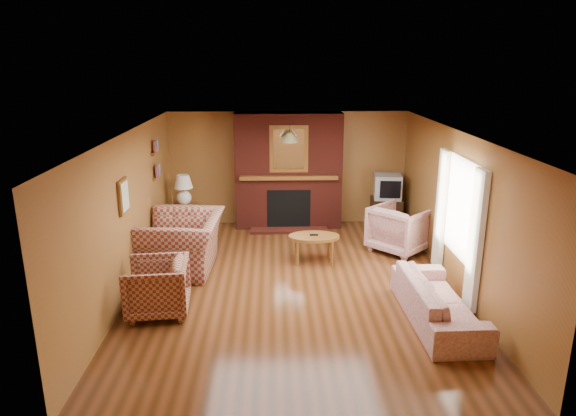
{
  "coord_description": "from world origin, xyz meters",
  "views": [
    {
      "loc": [
        -0.32,
        -7.47,
        3.44
      ],
      "look_at": [
        -0.08,
        0.6,
        1.09
      ],
      "focal_mm": 32.0,
      "sensor_mm": 36.0,
      "label": 1
    }
  ],
  "objects_px": {
    "plaid_loveseat": "(183,243)",
    "crt_tv": "(388,186)",
    "plaid_armchair": "(157,287)",
    "tv_stand": "(386,213)",
    "floral_armchair": "(400,229)",
    "table_lamp": "(183,188)",
    "fireplace": "(288,172)",
    "side_table": "(185,220)",
    "floral_sofa": "(438,301)",
    "coffee_table": "(314,239)"
  },
  "relations": [
    {
      "from": "fireplace",
      "to": "coffee_table",
      "type": "height_order",
      "value": "fireplace"
    },
    {
      "from": "side_table",
      "to": "tv_stand",
      "type": "height_order",
      "value": "tv_stand"
    },
    {
      "from": "floral_armchair",
      "to": "floral_sofa",
      "type": "bearing_deg",
      "value": 134.41
    },
    {
      "from": "plaid_armchair",
      "to": "floral_armchair",
      "type": "height_order",
      "value": "floral_armchair"
    },
    {
      "from": "fireplace",
      "to": "side_table",
      "type": "relative_size",
      "value": 3.78
    },
    {
      "from": "fireplace",
      "to": "plaid_loveseat",
      "type": "xyz_separation_m",
      "value": [
        -1.85,
        -2.31,
        -0.71
      ]
    },
    {
      "from": "table_lamp",
      "to": "floral_sofa",
      "type": "bearing_deg",
      "value": -42.51
    },
    {
      "from": "floral_sofa",
      "to": "crt_tv",
      "type": "bearing_deg",
      "value": -3.57
    },
    {
      "from": "floral_armchair",
      "to": "plaid_loveseat",
      "type": "bearing_deg",
      "value": 57.86
    },
    {
      "from": "side_table",
      "to": "crt_tv",
      "type": "distance_m",
      "value": 4.2
    },
    {
      "from": "coffee_table",
      "to": "table_lamp",
      "type": "distance_m",
      "value": 2.95
    },
    {
      "from": "plaid_armchair",
      "to": "floral_sofa",
      "type": "xyz_separation_m",
      "value": [
        3.85,
        -0.34,
        -0.09
      ]
    },
    {
      "from": "plaid_loveseat",
      "to": "table_lamp",
      "type": "distance_m",
      "value": 1.86
    },
    {
      "from": "fireplace",
      "to": "plaid_loveseat",
      "type": "relative_size",
      "value": 1.65
    },
    {
      "from": "tv_stand",
      "to": "crt_tv",
      "type": "distance_m",
      "value": 0.58
    },
    {
      "from": "crt_tv",
      "to": "fireplace",
      "type": "bearing_deg",
      "value": 174.7
    },
    {
      "from": "floral_armchair",
      "to": "tv_stand",
      "type": "bearing_deg",
      "value": -44.88
    },
    {
      "from": "side_table",
      "to": "tv_stand",
      "type": "relative_size",
      "value": 0.98
    },
    {
      "from": "plaid_loveseat",
      "to": "floral_armchair",
      "type": "height_order",
      "value": "plaid_loveseat"
    },
    {
      "from": "floral_armchair",
      "to": "plaid_armchair",
      "type": "bearing_deg",
      "value": 77.03
    },
    {
      "from": "fireplace",
      "to": "crt_tv",
      "type": "xyz_separation_m",
      "value": [
        2.05,
        -0.19,
        -0.28
      ]
    },
    {
      "from": "plaid_loveseat",
      "to": "floral_armchair",
      "type": "relative_size",
      "value": 1.53
    },
    {
      "from": "floral_sofa",
      "to": "plaid_loveseat",
      "type": "bearing_deg",
      "value": 61.82
    },
    {
      "from": "fireplace",
      "to": "plaid_loveseat",
      "type": "height_order",
      "value": "fireplace"
    },
    {
      "from": "plaid_armchair",
      "to": "tv_stand",
      "type": "bearing_deg",
      "value": 127.5
    },
    {
      "from": "floral_sofa",
      "to": "tv_stand",
      "type": "height_order",
      "value": "tv_stand"
    },
    {
      "from": "floral_armchair",
      "to": "crt_tv",
      "type": "height_order",
      "value": "crt_tv"
    },
    {
      "from": "plaid_armchair",
      "to": "table_lamp",
      "type": "height_order",
      "value": "table_lamp"
    },
    {
      "from": "plaid_loveseat",
      "to": "coffee_table",
      "type": "relative_size",
      "value": 1.63
    },
    {
      "from": "plaid_armchair",
      "to": "table_lamp",
      "type": "distance_m",
      "value": 3.38
    },
    {
      "from": "fireplace",
      "to": "side_table",
      "type": "distance_m",
      "value": 2.33
    },
    {
      "from": "floral_armchair",
      "to": "table_lamp",
      "type": "xyz_separation_m",
      "value": [
        -4.11,
        1.02,
        0.54
      ]
    },
    {
      "from": "floral_armchair",
      "to": "tv_stand",
      "type": "xyz_separation_m",
      "value": [
        0.04,
        1.37,
        -0.11
      ]
    },
    {
      "from": "floral_armchair",
      "to": "tv_stand",
      "type": "height_order",
      "value": "floral_armchair"
    },
    {
      "from": "fireplace",
      "to": "floral_armchair",
      "type": "relative_size",
      "value": 2.52
    },
    {
      "from": "floral_sofa",
      "to": "fireplace",
      "type": "bearing_deg",
      "value": 22.91
    },
    {
      "from": "plaid_loveseat",
      "to": "side_table",
      "type": "distance_m",
      "value": 1.8
    },
    {
      "from": "tv_stand",
      "to": "table_lamp",
      "type": "bearing_deg",
      "value": -173.92
    },
    {
      "from": "plaid_armchair",
      "to": "coffee_table",
      "type": "xyz_separation_m",
      "value": [
        2.33,
        1.82,
        0.04
      ]
    },
    {
      "from": "floral_sofa",
      "to": "side_table",
      "type": "bearing_deg",
      "value": 46.07
    },
    {
      "from": "plaid_loveseat",
      "to": "floral_armchair",
      "type": "distance_m",
      "value": 3.93
    },
    {
      "from": "floral_armchair",
      "to": "side_table",
      "type": "relative_size",
      "value": 1.5
    },
    {
      "from": "plaid_loveseat",
      "to": "plaid_armchair",
      "type": "height_order",
      "value": "plaid_loveseat"
    },
    {
      "from": "plaid_loveseat",
      "to": "crt_tv",
      "type": "xyz_separation_m",
      "value": [
        3.9,
        2.12,
        0.43
      ]
    },
    {
      "from": "plaid_armchair",
      "to": "table_lamp",
      "type": "bearing_deg",
      "value": 177.47
    },
    {
      "from": "plaid_loveseat",
      "to": "plaid_armchair",
      "type": "relative_size",
      "value": 1.7
    },
    {
      "from": "plaid_armchair",
      "to": "floral_sofa",
      "type": "relative_size",
      "value": 0.42
    },
    {
      "from": "fireplace",
      "to": "crt_tv",
      "type": "bearing_deg",
      "value": -5.3
    },
    {
      "from": "plaid_armchair",
      "to": "crt_tv",
      "type": "relative_size",
      "value": 1.4
    },
    {
      "from": "plaid_loveseat",
      "to": "coffee_table",
      "type": "height_order",
      "value": "plaid_loveseat"
    }
  ]
}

